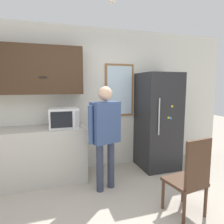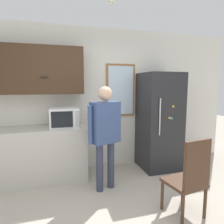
% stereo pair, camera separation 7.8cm
% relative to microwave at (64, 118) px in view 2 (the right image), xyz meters
% --- Properties ---
extents(back_wall, '(6.00, 0.06, 2.70)m').
position_rel_microwave_xyz_m(back_wall, '(0.53, 0.42, 0.27)').
color(back_wall, silver).
rests_on(back_wall, ground_plane).
extents(counter, '(2.02, 0.65, 0.92)m').
position_rel_microwave_xyz_m(counter, '(-0.66, 0.07, -0.62)').
color(counter, '#BCB7AD').
rests_on(counter, ground_plane).
extents(upper_cabinets, '(2.02, 0.34, 0.81)m').
position_rel_microwave_xyz_m(upper_cabinets, '(-0.66, 0.23, 0.79)').
color(upper_cabinets, '#3D2819').
extents(microwave, '(0.48, 0.38, 0.33)m').
position_rel_microwave_xyz_m(microwave, '(0.00, 0.00, 0.00)').
color(microwave, white).
rests_on(microwave, counter).
extents(person, '(0.55, 0.35, 1.61)m').
position_rel_microwave_xyz_m(person, '(0.58, -0.53, -0.11)').
color(person, '#33384C').
rests_on(person, ground_plane).
extents(refrigerator, '(0.71, 0.75, 1.86)m').
position_rel_microwave_xyz_m(refrigerator, '(1.80, 0.03, -0.15)').
color(refrigerator, '#232326').
rests_on(refrigerator, ground_plane).
extents(chair, '(0.48, 0.48, 1.01)m').
position_rel_microwave_xyz_m(chair, '(1.39, -1.48, -0.55)').
color(chair, '#472D1E').
rests_on(chair, ground_plane).
extents(window, '(0.59, 0.05, 1.03)m').
position_rel_microwave_xyz_m(window, '(1.12, 0.38, 0.44)').
color(window, olive).
extents(ceiling_light, '(0.11, 0.11, 0.01)m').
position_rel_microwave_xyz_m(ceiling_light, '(0.59, -0.80, 1.60)').
color(ceiling_light, white).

